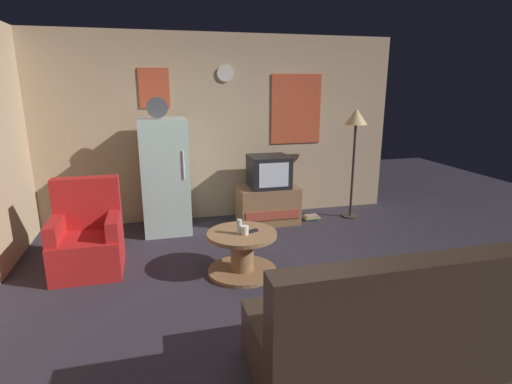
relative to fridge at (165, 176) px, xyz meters
The scene contains 13 objects.
ground_plane 2.26m from the fridge, 67.34° to the right, with size 12.00×12.00×0.00m, color #2D2833.
wall_with_art 1.11m from the fridge, 30.52° to the left, with size 5.20×0.12×2.60m.
fridge is the anchor object (origin of this frame).
tv_stand 1.48m from the fridge, ahead, with size 0.84×0.53×0.52m.
crt_tv 1.41m from the fridge, ahead, with size 0.54×0.51×0.44m.
standing_lamp 2.73m from the fridge, ahead, with size 0.32×0.32×1.59m.
coffee_table 1.73m from the fridge, 64.85° to the right, with size 0.72×0.72×0.45m.
wine_glass 1.67m from the fridge, 66.23° to the right, with size 0.05×0.05×0.15m, color silver.
mug_ceramic_white 1.73m from the fridge, 65.21° to the right, with size 0.08×0.08×0.09m, color silver.
remote_control 1.73m from the fridge, 62.33° to the right, with size 0.15×0.04×0.02m, color black.
armchair 1.38m from the fridge, 130.69° to the right, with size 0.68×0.68×0.96m.
couch 3.46m from the fridge, 68.22° to the right, with size 1.70×0.80×0.92m.
book_stack 2.18m from the fridge, ahead, with size 0.22×0.16×0.07m.
Camera 1 is at (-0.94, -3.31, 1.91)m, focal length 28.21 mm.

